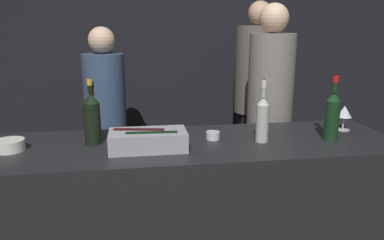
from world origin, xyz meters
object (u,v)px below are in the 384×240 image
Objects in this scene: ice_bin_with_bottles at (147,139)px; white_wine_bottle at (263,117)px; champagne_bottle at (92,118)px; red_wine_bottle_black_foil at (93,115)px; candle_votive at (213,135)px; person_in_hoodie at (269,111)px; person_blond_tee at (106,116)px; red_wine_bottle_burgundy at (332,114)px; wine_glass at (344,112)px; person_grey_polo at (257,94)px; bowl_white at (10,145)px.

ice_bin_with_bottles is 0.65m from white_wine_bottle.
champagne_bottle is 1.13× the size of red_wine_bottle_black_foil.
candle_votive is 0.82m from person_in_hoodie.
red_wine_bottle_burgundy is at bearing 13.81° from person_blond_tee.
ice_bin_with_bottles is at bearing 122.85° from person_in_hoodie.
red_wine_bottle_burgundy is at bearing -135.15° from wine_glass.
person_grey_polo is at bearing 72.88° from white_wine_bottle.
champagne_bottle is 0.94m from white_wine_bottle.
red_wine_bottle_black_foil is (0.41, 0.22, 0.10)m from bowl_white.
bowl_white is at bearing -176.81° from wine_glass.
red_wine_bottle_burgundy is 1.16× the size of red_wine_bottle_black_foil.
white_wine_bottle reaches higher than ice_bin_with_bottles.
champagne_bottle reaches higher than ice_bin_with_bottles.
person_blond_tee is at bearing 23.33° from person_grey_polo.
wine_glass is at bearing 14.57° from white_wine_bottle.
red_wine_bottle_burgundy reaches higher than wine_glass.
candle_votive is 0.68m from red_wine_bottle_burgundy.
person_grey_polo reaches higher than white_wine_bottle.
person_blond_tee is at bearing 147.04° from wine_glass.
champagne_bottle is (-0.29, 0.14, 0.09)m from ice_bin_with_bottles.
wine_glass is 0.41× the size of red_wine_bottle_burgundy.
person_blond_tee is at bearing 129.59° from white_wine_bottle.
person_in_hoodie is (1.65, 0.64, -0.02)m from bowl_white.
wine_glass is at bearing 4.78° from candle_votive.
person_grey_polo is (-0.17, 1.18, -0.09)m from wine_glass.
white_wine_bottle is 0.20× the size of person_in_hoodie.
person_blond_tee reaches higher than white_wine_bottle.
person_in_hoodie reaches higher than red_wine_bottle_black_foil.
ice_bin_with_bottles is at bearing -179.26° from red_wine_bottle_burgundy.
person_grey_polo is at bearing 38.37° from red_wine_bottle_black_foil.
person_grey_polo is (0.11, 0.65, 0.02)m from person_in_hoodie.
person_in_hoodie reaches higher than candle_votive.
white_wine_bottle is (-0.40, 0.03, -0.01)m from red_wine_bottle_burgundy.
bowl_white is at bearing -55.61° from person_blond_tee.
red_wine_bottle_burgundy is at bearing -2.44° from bowl_white.
red_wine_bottle_black_foil is 0.17× the size of person_grey_polo.
champagne_bottle is 0.20× the size of person_grey_polo.
wine_glass is 0.09× the size of person_blond_tee.
person_grey_polo is (0.01, 1.36, -0.13)m from red_wine_bottle_burgundy.
champagne_bottle is (0.42, 0.06, 0.12)m from bowl_white.
white_wine_bottle is 1.50m from person_blond_tee.
bowl_white is 0.08× the size of person_grey_polo.
ice_bin_with_bottles is 0.34m from champagne_bottle.
white_wine_bottle is at bearing -17.02° from candle_votive.
red_wine_bottle_black_foil is 0.98m from white_wine_bottle.
candle_votive is 0.22× the size of white_wine_bottle.
person_blond_tee is at bearing 122.67° from candle_votive.
person_grey_polo is at bearing 42.55° from champagne_bottle.
person_in_hoodie is at bearing 37.89° from ice_bin_with_bottles.
person_grey_polo reaches higher than candle_votive.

